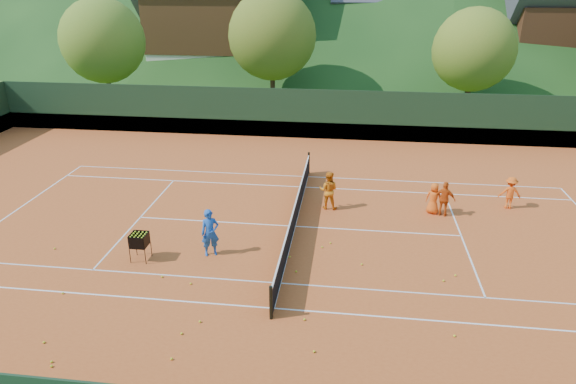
# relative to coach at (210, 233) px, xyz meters

# --- Properties ---
(ground) EXTENTS (400.00, 400.00, 0.00)m
(ground) POSITION_rel_coach_xyz_m (2.70, 2.58, -0.89)
(ground) COLOR #2E4B17
(ground) RESTS_ON ground
(clay_court) EXTENTS (40.00, 24.00, 0.02)m
(clay_court) POSITION_rel_coach_xyz_m (2.70, 2.58, -0.88)
(clay_court) COLOR #B64C1D
(clay_court) RESTS_ON ground
(coach) EXTENTS (0.74, 0.63, 1.73)m
(coach) POSITION_rel_coach_xyz_m (0.00, 0.00, 0.00)
(coach) COLOR #1B53B3
(coach) RESTS_ON clay_court
(student_a) EXTENTS (0.86, 0.71, 1.65)m
(student_a) POSITION_rel_coach_xyz_m (3.90, 4.49, -0.04)
(student_a) COLOR orange
(student_a) RESTS_ON clay_court
(student_b) EXTENTS (0.94, 0.63, 1.48)m
(student_b) POSITION_rel_coach_xyz_m (8.65, 4.35, -0.13)
(student_b) COLOR #D15112
(student_b) RESTS_ON clay_court
(student_c) EXTENTS (0.75, 0.60, 1.33)m
(student_c) POSITION_rel_coach_xyz_m (8.25, 4.55, -0.20)
(student_c) COLOR #F65E15
(student_c) RESTS_ON clay_court
(student_d) EXTENTS (0.92, 0.55, 1.40)m
(student_d) POSITION_rel_coach_xyz_m (11.52, 5.49, -0.16)
(student_d) COLOR #F85C16
(student_d) RESTS_ON clay_court
(tennis_ball_0) EXTENTS (0.07, 0.07, 0.07)m
(tennis_ball_0) POSITION_rel_coach_xyz_m (7.95, -0.76, -0.83)
(tennis_ball_0) COLOR #C8D723
(tennis_ball_0) RESTS_ON clay_court
(tennis_ball_1) EXTENTS (0.07, 0.07, 0.07)m
(tennis_ball_1) POSITION_rel_coach_xyz_m (2.48, 0.36, -0.83)
(tennis_ball_1) COLOR #C8D723
(tennis_ball_1) RESTS_ON clay_court
(tennis_ball_2) EXTENTS (0.07, 0.07, 0.07)m
(tennis_ball_2) POSITION_rel_coach_xyz_m (2.51, 0.33, -0.83)
(tennis_ball_2) COLOR #C8D723
(tennis_ball_2) RESTS_ON clay_court
(tennis_ball_3) EXTENTS (0.07, 0.07, 0.07)m
(tennis_ball_3) POSITION_rel_coach_xyz_m (-3.23, -5.25, -0.83)
(tennis_ball_3) COLOR #C8D723
(tennis_ball_3) RESTS_ON clay_court
(tennis_ball_4) EXTENTS (0.07, 0.07, 0.07)m
(tennis_ball_4) POSITION_rel_coach_xyz_m (0.70, -3.85, -0.83)
(tennis_ball_4) COLOR #C8D723
(tennis_ball_4) RESTS_ON clay_court
(tennis_ball_5) EXTENTS (0.07, 0.07, 0.07)m
(tennis_ball_5) POSITION_rel_coach_xyz_m (-0.15, -1.97, -0.83)
(tennis_ball_5) COLOR #C8D723
(tennis_ball_5) RESTS_ON clay_court
(tennis_ball_6) EXTENTS (0.07, 0.07, 0.07)m
(tennis_ball_6) POSITION_rel_coach_xyz_m (0.42, -5.44, -0.83)
(tennis_ball_6) COLOR #C8D723
(tennis_ball_6) RESTS_ON clay_court
(tennis_ball_7) EXTENTS (0.07, 0.07, 0.07)m
(tennis_ball_7) POSITION_rel_coach_xyz_m (2.80, 0.12, -0.83)
(tennis_ball_7) COLOR #C8D723
(tennis_ball_7) RESTS_ON clay_court
(tennis_ball_8) EXTENTS (0.07, 0.07, 0.07)m
(tennis_ball_8) POSITION_rel_coach_xyz_m (3.88, 0.97, -0.83)
(tennis_ball_8) COLOR #C8D723
(tennis_ball_8) RESTS_ON clay_court
(tennis_ball_9) EXTENTS (0.07, 0.07, 0.07)m
(tennis_ball_9) POSITION_rel_coach_xyz_m (-2.61, -5.94, -0.83)
(tennis_ball_9) COLOR #C8D723
(tennis_ball_9) RESTS_ON clay_court
(tennis_ball_10) EXTENTS (0.07, 0.07, 0.07)m
(tennis_ball_10) POSITION_rel_coach_xyz_m (4.17, 1.32, -0.83)
(tennis_ball_10) COLOR #C8D723
(tennis_ball_10) RESTS_ON clay_court
(tennis_ball_12) EXTENTS (0.07, 0.07, 0.07)m
(tennis_ball_12) POSITION_rel_coach_xyz_m (4.05, -4.69, -0.83)
(tennis_ball_12) COLOR #C8D723
(tennis_ball_12) RESTS_ON clay_court
(tennis_ball_13) EXTENTS (0.07, 0.07, 0.07)m
(tennis_ball_13) POSITION_rel_coach_xyz_m (7.83, -3.56, -0.83)
(tennis_ball_13) COLOR #C8D723
(tennis_ball_13) RESTS_ON clay_court
(tennis_ball_14) EXTENTS (0.07, 0.07, 0.07)m
(tennis_ball_14) POSITION_rel_coach_xyz_m (-3.95, -3.00, -0.83)
(tennis_ball_14) COLOR #C8D723
(tennis_ball_14) RESTS_ON clay_court
(tennis_ball_15) EXTENTS (0.07, 0.07, 0.07)m
(tennis_ball_15) POSITION_rel_coach_xyz_m (5.31, -0.07, -0.83)
(tennis_ball_15) COLOR #C8D723
(tennis_ball_15) RESTS_ON clay_court
(tennis_ball_16) EXTENTS (0.07, 0.07, 0.07)m
(tennis_ball_16) POSITION_rel_coach_xyz_m (-2.52, -6.09, -0.83)
(tennis_ball_16) COLOR #C8D723
(tennis_ball_16) RESTS_ON clay_court
(tennis_ball_17) EXTENTS (0.07, 0.07, 0.07)m
(tennis_ball_17) POSITION_rel_coach_xyz_m (0.34, -4.42, -0.83)
(tennis_ball_17) COLOR #C8D723
(tennis_ball_17) RESTS_ON clay_court
(tennis_ball_20) EXTENTS (0.07, 0.07, 0.07)m
(tennis_ball_20) POSITION_rel_coach_xyz_m (-1.21, -1.69, -0.83)
(tennis_ball_20) COLOR #C8D723
(tennis_ball_20) RESTS_ON clay_court
(tennis_ball_21) EXTENTS (0.07, 0.07, 0.07)m
(tennis_ball_21) POSITION_rel_coach_xyz_m (8.38, -0.38, -0.83)
(tennis_ball_21) COLOR #C8D723
(tennis_ball_21) RESTS_ON clay_court
(tennis_ball_22) EXTENTS (0.07, 0.07, 0.07)m
(tennis_ball_22) POSITION_rel_coach_xyz_m (-5.74, -0.37, -0.83)
(tennis_ball_22) COLOR #C8D723
(tennis_ball_22) RESTS_ON clay_court
(tennis_ball_23) EXTENTS (0.07, 0.07, 0.07)m
(tennis_ball_23) POSITION_rel_coach_xyz_m (3.13, -0.81, -0.83)
(tennis_ball_23) COLOR #C8D723
(tennis_ball_23) RESTS_ON clay_court
(tennis_ball_25) EXTENTS (0.07, 0.07, 0.07)m
(tennis_ball_25) POSITION_rel_coach_xyz_m (3.66, -3.36, -0.83)
(tennis_ball_25) COLOR #C8D723
(tennis_ball_25) RESTS_ON clay_court
(court_lines) EXTENTS (23.83, 11.03, 0.00)m
(court_lines) POSITION_rel_coach_xyz_m (2.70, 2.58, -0.86)
(court_lines) COLOR white
(court_lines) RESTS_ON clay_court
(tennis_net) EXTENTS (0.10, 12.07, 1.10)m
(tennis_net) POSITION_rel_coach_xyz_m (2.70, 2.58, -0.37)
(tennis_net) COLOR black
(tennis_net) RESTS_ON clay_court
(perimeter_fence) EXTENTS (40.40, 24.24, 3.00)m
(perimeter_fence) POSITION_rel_coach_xyz_m (2.70, 2.58, 0.38)
(perimeter_fence) COLOR black
(perimeter_fence) RESTS_ON clay_court
(ball_hopper) EXTENTS (0.57, 0.57, 1.00)m
(ball_hopper) POSITION_rel_coach_xyz_m (-2.34, -0.65, -0.12)
(ball_hopper) COLOR black
(ball_hopper) RESTS_ON clay_court
(chalet_left) EXTENTS (13.80, 9.93, 12.92)m
(chalet_left) POSITION_rel_coach_xyz_m (-7.30, 32.58, 4.76)
(chalet_left) COLOR beige
(chalet_left) RESTS_ON ground
(chalet_mid) EXTENTS (12.65, 8.82, 11.45)m
(chalet_mid) POSITION_rel_coach_xyz_m (8.70, 36.58, 4.10)
(chalet_mid) COLOR beige
(chalet_mid) RESTS_ON ground
(chalet_right) EXTENTS (11.50, 8.82, 11.91)m
(chalet_right) POSITION_rel_coach_xyz_m (22.70, 32.58, 4.37)
(chalet_right) COLOR beige
(chalet_right) RESTS_ON ground
(tree_a) EXTENTS (6.00, 6.00, 7.88)m
(tree_a) POSITION_rel_coach_xyz_m (-13.30, 20.58, 3.98)
(tree_a) COLOR #41271A
(tree_a) RESTS_ON ground
(tree_b) EXTENTS (6.40, 6.40, 8.40)m
(tree_b) POSITION_rel_coach_xyz_m (-1.30, 22.58, 4.31)
(tree_b) COLOR #3C2618
(tree_b) RESTS_ON ground
(tree_c) EXTENTS (5.60, 5.60, 7.35)m
(tree_c) POSITION_rel_coach_xyz_m (12.70, 21.58, 3.66)
(tree_c) COLOR #3D2618
(tree_c) RESTS_ON ground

